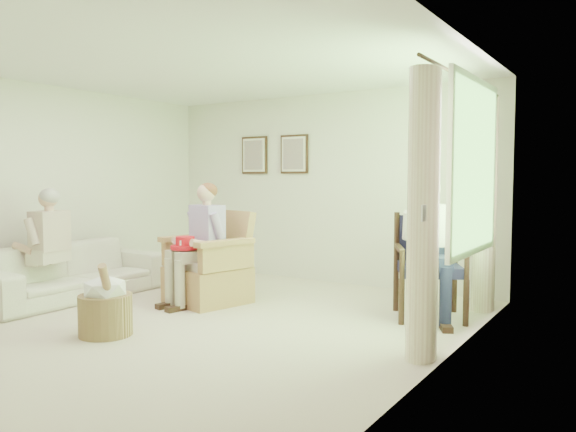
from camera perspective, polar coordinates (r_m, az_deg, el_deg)
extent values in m
plane|color=beige|center=(5.77, -10.25, -10.70)|extent=(5.50, 5.50, 0.00)
cube|color=silver|center=(7.82, 3.55, 2.84)|extent=(5.00, 0.04, 2.60)
cube|color=silver|center=(7.52, -24.43, 2.44)|extent=(0.04, 5.50, 2.60)
cube|color=silver|center=(4.28, 14.78, 1.76)|extent=(0.04, 5.50, 2.60)
cube|color=white|center=(5.70, -10.59, 15.50)|extent=(5.00, 5.50, 0.02)
cube|color=#2D6B23|center=(5.44, 18.48, 4.77)|extent=(0.02, 1.40, 1.50)
cube|color=white|center=(5.51, 18.56, 12.91)|extent=(0.04, 1.52, 0.06)
cube|color=white|center=(5.48, 18.19, -3.41)|extent=(0.04, 1.52, 0.06)
cylinder|color=#382114|center=(5.53, 17.63, 13.09)|extent=(0.03, 2.50, 0.03)
cylinder|color=beige|center=(4.55, 13.57, 0.01)|extent=(0.34, 0.34, 2.30)
cylinder|color=beige|center=(6.43, 19.37, 1.03)|extent=(0.34, 0.34, 2.30)
cube|color=#382114|center=(8.42, -3.41, 6.19)|extent=(0.45, 0.03, 0.55)
cube|color=silver|center=(8.40, -3.50, 6.19)|extent=(0.39, 0.01, 0.49)
cube|color=tan|center=(8.40, -3.53, 6.19)|extent=(0.33, 0.01, 0.43)
cube|color=#382114|center=(8.03, 0.64, 6.30)|extent=(0.45, 0.03, 0.55)
cube|color=silver|center=(8.01, 0.56, 6.31)|extent=(0.39, 0.01, 0.49)
cube|color=tan|center=(8.00, 0.53, 6.31)|extent=(0.33, 0.01, 0.43)
cube|color=tan|center=(6.62, -8.16, -6.93)|extent=(0.79, 0.77, 0.42)
cube|color=beige|center=(6.55, -8.35, -4.76)|extent=(0.61, 0.59, 0.10)
cube|color=tan|center=(6.79, -6.39, -2.00)|extent=(0.73, 0.22, 0.62)
cube|color=tan|center=(6.80, -10.52, -3.53)|extent=(0.10, 0.71, 0.30)
cube|color=tan|center=(6.33, -5.68, -4.05)|extent=(0.10, 0.71, 0.30)
cylinder|color=black|center=(5.86, 10.31, -8.17)|extent=(0.06, 0.06, 0.46)
cylinder|color=black|center=(5.66, 16.19, -8.71)|extent=(0.06, 0.06, 0.46)
cylinder|color=black|center=(6.39, 12.32, -7.18)|extent=(0.06, 0.06, 0.46)
cylinder|color=black|center=(6.21, 17.75, -7.62)|extent=(0.06, 0.06, 0.46)
cube|color=#1D1B3B|center=(5.97, 14.18, -5.28)|extent=(0.60, 0.58, 0.10)
cube|color=#1D1B3B|center=(6.20, 15.06, -2.35)|extent=(0.56, 0.07, 0.52)
imported|color=white|center=(7.22, -21.08, -5.28)|extent=(2.24, 0.88, 0.65)
cube|color=#BEB599|center=(6.53, -8.36, -3.38)|extent=(0.40, 0.26, 0.16)
cube|color=#B59EDF|center=(6.52, -8.27, -0.91)|extent=(0.39, 0.24, 0.46)
sphere|color=#DDAD8E|center=(6.49, -8.36, 2.34)|extent=(0.21, 0.21, 0.21)
ellipsoid|color=brown|center=(6.51, -8.22, 2.56)|extent=(0.22, 0.22, 0.18)
cube|color=#BEB599|center=(6.44, -10.32, -3.95)|extent=(0.14, 0.44, 0.13)
cube|color=#BEB599|center=(6.31, -8.99, -4.10)|extent=(0.14, 0.44, 0.13)
cylinder|color=#BEB599|center=(6.35, -11.53, -6.67)|extent=(0.12, 0.12, 0.52)
cylinder|color=#BEB599|center=(6.21, -10.21, -6.88)|extent=(0.12, 0.12, 0.52)
cube|color=#1B203D|center=(5.95, 14.21, -3.74)|extent=(0.40, 0.26, 0.16)
cube|color=silver|center=(5.94, 14.31, -1.04)|extent=(0.39, 0.24, 0.46)
sphere|color=#DDAD8E|center=(5.91, 14.35, 2.53)|extent=(0.21, 0.21, 0.21)
ellipsoid|color=#B7B2AD|center=(5.93, 14.43, 2.78)|extent=(0.22, 0.22, 0.18)
cube|color=#1B203D|center=(5.78, 12.56, -4.43)|extent=(0.14, 0.44, 0.13)
cube|color=#1B203D|center=(5.72, 14.44, -4.56)|extent=(0.14, 0.44, 0.13)
cylinder|color=#1B203D|center=(5.65, 11.80, -7.75)|extent=(0.12, 0.12, 0.57)
cylinder|color=#1B203D|center=(5.58, 13.73, -7.93)|extent=(0.12, 0.12, 0.57)
cube|color=beige|center=(7.02, -23.08, -3.65)|extent=(0.42, 0.26, 0.16)
cube|color=#C7AD9A|center=(7.00, -23.01, -1.36)|extent=(0.41, 0.24, 0.46)
sphere|color=#DDAD8E|center=(6.97, -23.16, 1.66)|extent=(0.21, 0.21, 0.21)
ellipsoid|color=#B7B2AD|center=(6.98, -23.00, 1.87)|extent=(0.22, 0.22, 0.18)
cube|color=beige|center=(6.99, -25.03, -4.15)|extent=(0.14, 0.44, 0.13)
cube|color=beige|center=(6.82, -24.13, -4.32)|extent=(0.14, 0.44, 0.13)
cylinder|color=beige|center=(6.93, -26.38, -6.37)|extent=(0.12, 0.12, 0.46)
cylinder|color=beige|center=(6.76, -25.50, -6.59)|extent=(0.12, 0.12, 0.46)
cylinder|color=red|center=(6.36, -10.40, -3.14)|extent=(0.32, 0.32, 0.04)
cylinder|color=red|center=(6.36, -10.40, -2.60)|extent=(0.21, 0.21, 0.12)
cube|color=white|center=(6.28, -9.67, -2.67)|extent=(0.05, 0.01, 0.05)
cube|color=white|center=(6.41, -9.54, -2.54)|extent=(0.02, 0.05, 0.05)
cube|color=white|center=(6.46, -10.59, -2.49)|extent=(0.04, 0.03, 0.05)
cube|color=white|center=(6.37, -11.38, -2.60)|extent=(0.04, 0.03, 0.05)
cube|color=white|center=(6.26, -10.83, -2.71)|extent=(0.02, 0.05, 0.05)
cylinder|color=tan|center=(5.50, -18.04, -9.53)|extent=(0.57, 0.57, 0.38)
ellipsoid|color=white|center=(5.45, -18.10, -7.05)|extent=(0.43, 0.43, 0.26)
cylinder|color=#A57F56|center=(5.34, -17.82, -7.28)|extent=(0.19, 0.35, 0.56)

